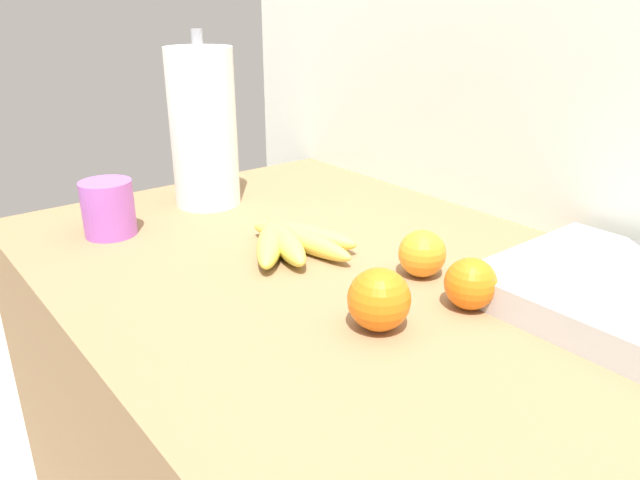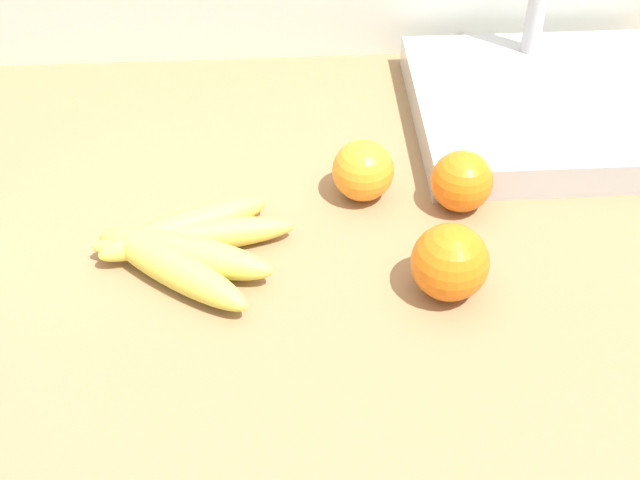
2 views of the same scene
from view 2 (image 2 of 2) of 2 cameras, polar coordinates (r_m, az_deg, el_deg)
counter at (r=1.27m, az=7.71°, el=-14.36°), size 1.53×0.75×0.87m
wall_back at (r=1.38m, az=5.90°, el=4.88°), size 1.93×0.06×1.30m
banana_bunch at (r=0.90m, az=-8.97°, el=-0.50°), size 0.21×0.19×0.04m
orange_back_left at (r=0.85m, az=8.57°, el=-1.47°), size 0.08×0.08×0.08m
orange_front at (r=0.96m, az=2.86°, el=4.60°), size 0.07×0.07×0.07m
orange_right at (r=0.95m, az=9.34°, el=3.85°), size 0.07×0.07×0.07m
sink_basin at (r=1.11m, az=14.64°, el=8.63°), size 0.32×0.29×0.23m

